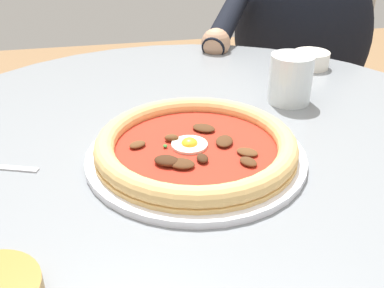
# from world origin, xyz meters

# --- Properties ---
(dining_table) EXTENTS (1.00, 1.00, 0.72)m
(dining_table) POSITION_xyz_m (0.00, 0.00, 0.58)
(dining_table) COLOR gray
(dining_table) RESTS_ON ground
(pizza_on_plate) EXTENTS (0.31, 0.31, 0.04)m
(pizza_on_plate) POSITION_xyz_m (-0.06, 0.01, 0.74)
(pizza_on_plate) COLOR white
(pizza_on_plate) RESTS_ON dining_table
(water_glass) EXTENTS (0.08, 0.08, 0.09)m
(water_glass) POSITION_xyz_m (0.10, -0.20, 0.76)
(water_glass) COLOR silver
(water_glass) RESTS_ON dining_table
(ramekin_capers) EXTENTS (0.08, 0.08, 0.03)m
(ramekin_capers) POSITION_xyz_m (0.27, -0.32, 0.74)
(ramekin_capers) COLOR white
(ramekin_capers) RESTS_ON dining_table
(diner_person) EXTENTS (0.43, 0.56, 1.13)m
(diner_person) POSITION_xyz_m (0.59, -0.43, 0.51)
(diner_person) COLOR #282833
(diner_person) RESTS_ON ground
(cafe_chair_diner) EXTENTS (0.54, 0.54, 0.89)m
(cafe_chair_diner) POSITION_xyz_m (0.70, -0.52, 0.53)
(cafe_chair_diner) COLOR beige
(cafe_chair_diner) RESTS_ON ground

